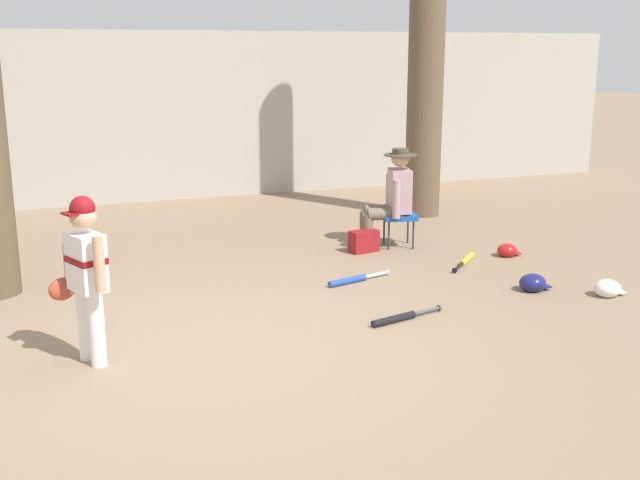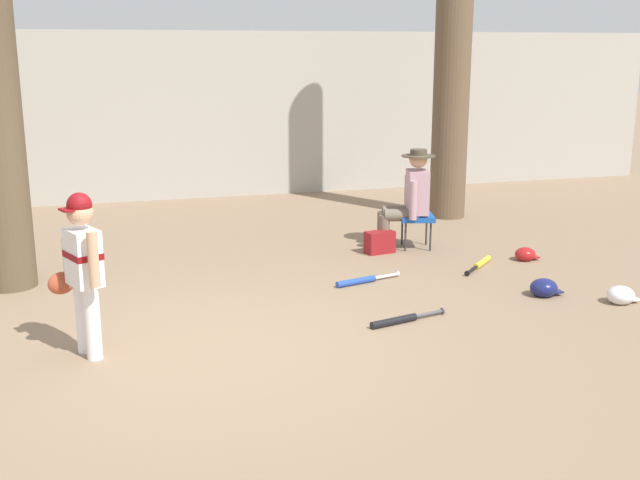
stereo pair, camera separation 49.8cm
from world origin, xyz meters
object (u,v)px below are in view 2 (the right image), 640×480
object	(u,v)px
seated_spectator	(409,196)
batting_helmet_red	(525,254)
bat_blue_youth	(361,281)
bat_black_composite	(400,320)
handbag_beside_stool	(380,242)
folding_stool	(417,219)
batting_helmet_navy	(544,288)
batting_helmet_white	(621,295)
bat_yellow_trainer	(481,264)
young_ballplayer	(82,264)
tree_behind_spectator	(453,58)

from	to	relation	value
seated_spectator	batting_helmet_red	distance (m)	1.51
bat_blue_youth	bat_black_composite	size ratio (longest dim) A/B	0.98
handbag_beside_stool	bat_black_composite	world-z (taller)	handbag_beside_stool
bat_black_composite	batting_helmet_red	bearing A→B (deg)	35.47
folding_stool	batting_helmet_red	size ratio (longest dim) A/B	1.73
folding_stool	batting_helmet_navy	size ratio (longest dim) A/B	1.50
batting_helmet_red	seated_spectator	bearing A→B (deg)	139.79
folding_stool	bat_black_composite	bearing A→B (deg)	-116.29
folding_stool	batting_helmet_white	xyz separation A→B (m)	(1.03, -2.50, -0.29)
bat_yellow_trainer	batting_helmet_white	distance (m)	1.67
handbag_beside_stool	folding_stool	bearing A→B (deg)	10.84
handbag_beside_stool	young_ballplayer	bearing A→B (deg)	-145.24
tree_behind_spectator	bat_black_composite	size ratio (longest dim) A/B	6.60
young_ballplayer	handbag_beside_stool	xyz separation A→B (m)	(3.33, 2.31, -0.61)
bat_yellow_trainer	folding_stool	bearing A→B (deg)	110.31
young_ballplayer	folding_stool	xyz separation A→B (m)	(3.83, 2.41, -0.38)
young_ballplayer	batting_helmet_red	xyz separation A→B (m)	(4.81, 1.53, -0.67)
bat_yellow_trainer	batting_helmet_navy	size ratio (longest dim) A/B	1.75
tree_behind_spectator	batting_helmet_red	bearing A→B (deg)	-94.24
young_ballplayer	bat_blue_youth	world-z (taller)	young_ballplayer
seated_spectator	tree_behind_spectator	bearing A→B (deg)	50.99
bat_black_composite	handbag_beside_stool	bearing A→B (deg)	73.42
bat_black_composite	bat_blue_youth	bearing A→B (deg)	86.77
batting_helmet_white	batting_helmet_red	distance (m)	1.62
batting_helmet_navy	folding_stool	bearing A→B (deg)	102.15
bat_black_composite	bat_yellow_trainer	distance (m)	2.14
seated_spectator	bat_black_composite	bearing A→B (deg)	-114.23
bat_blue_youth	batting_helmet_navy	distance (m)	1.82
bat_black_composite	batting_helmet_white	size ratio (longest dim) A/B	2.47
tree_behind_spectator	batting_helmet_white	xyz separation A→B (m)	(-0.13, -4.08, -2.15)
tree_behind_spectator	bat_black_composite	distance (m)	5.14
handbag_beside_stool	batting_helmet_navy	distance (m)	2.22
handbag_beside_stool	batting_helmet_navy	bearing A→B (deg)	-64.43
bat_yellow_trainer	batting_helmet_navy	distance (m)	1.13
handbag_beside_stool	bat_yellow_trainer	size ratio (longest dim) A/B	0.60
bat_blue_youth	bat_yellow_trainer	bearing A→B (deg)	9.05
young_ballplayer	bat_blue_youth	distance (m)	3.04
seated_spectator	batting_helmet_navy	distance (m)	2.26
seated_spectator	handbag_beside_stool	distance (m)	0.67
batting_helmet_white	young_ballplayer	bearing A→B (deg)	178.85
handbag_beside_stool	bat_yellow_trainer	bearing A→B (deg)	-45.34
bat_black_composite	batting_helmet_red	xyz separation A→B (m)	(2.18, 1.55, 0.04)
batting_helmet_red	handbag_beside_stool	bearing A→B (deg)	152.13
seated_spectator	handbag_beside_stool	xyz separation A→B (m)	(-0.41, -0.12, -0.51)
seated_spectator	handbag_beside_stool	world-z (taller)	seated_spectator
young_ballplayer	handbag_beside_stool	world-z (taller)	young_ballplayer
young_ballplayer	batting_helmet_white	world-z (taller)	young_ballplayer
tree_behind_spectator	young_ballplayer	xyz separation A→B (m)	(-4.99, -3.98, -1.48)
batting_helmet_white	batting_helmet_red	world-z (taller)	batting_helmet_white
young_ballplayer	seated_spectator	xyz separation A→B (m)	(3.74, 2.43, -0.10)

